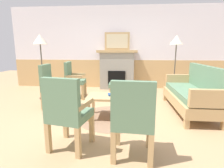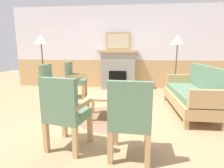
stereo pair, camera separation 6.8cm
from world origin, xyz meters
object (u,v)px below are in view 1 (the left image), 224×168
book_on_table (113,94)px  framed_picture (117,41)px  armchair_by_window_left (73,78)px  floor_lamp_by_couch (176,44)px  coffee_table (113,98)px  floor_lamp_by_chairs (40,43)px  armchair_front_left (133,116)px  fireplace (117,69)px  armchair_front_center (67,111)px  footstool (116,86)px  armchair_near_fireplace (52,84)px  couch (192,94)px

book_on_table → framed_picture: bearing=91.4°
armchair_by_window_left → floor_lamp_by_couch: size_ratio=0.58×
coffee_table → floor_lamp_by_couch: size_ratio=0.57×
armchair_by_window_left → floor_lamp_by_chairs: size_ratio=0.58×
armchair_front_left → fireplace: bearing=95.9°
armchair_front_left → armchair_front_center: same height
book_on_table → armchair_front_left: armchair_front_left is taller
floor_lamp_by_chairs → footstool: bearing=13.4°
armchair_by_window_left → floor_lamp_by_chairs: 1.21m
fireplace → armchair_front_center: fireplace is taller
armchair_near_fireplace → floor_lamp_by_couch: bearing=22.7°
couch → fireplace: bearing=128.4°
coffee_table → footstool: 1.66m
couch → floor_lamp_by_chairs: bearing=168.2°
couch → book_on_table: 1.68m
armchair_front_left → floor_lamp_by_couch: (1.25, 3.05, 0.91)m
armchair_by_window_left → framed_picture: bearing=48.2°
armchair_near_fireplace → armchair_by_window_left: 0.86m
footstool → armchair_near_fireplace: 1.81m
framed_picture → armchair_by_window_left: 1.95m
couch → armchair_front_left: bearing=-126.4°
armchair_by_window_left → armchair_front_left: 3.02m
fireplace → couch: (1.68, -2.12, -0.26)m
armchair_near_fireplace → fireplace: bearing=56.9°
footstool → armchair_front_left: bearing=-82.8°
book_on_table → armchair_front_left: size_ratio=0.18×
floor_lamp_by_couch → floor_lamp_by_chairs: size_ratio=1.00×
coffee_table → armchair_front_left: armchair_front_left is taller
coffee_table → footstool: (-0.03, 1.66, -0.10)m
fireplace → floor_lamp_by_chairs: size_ratio=0.77×
armchair_near_fireplace → floor_lamp_by_couch: 3.38m
armchair_by_window_left → armchair_front_left: size_ratio=1.00×
book_on_table → floor_lamp_by_chairs: floor_lamp_by_chairs is taller
framed_picture → armchair_front_center: 3.90m
book_on_table → armchair_front_left: 1.36m
footstool → floor_lamp_by_chairs: size_ratio=0.24×
armchair_near_fireplace → floor_lamp_by_couch: size_ratio=0.58×
armchair_front_left → armchair_near_fireplace: bearing=134.3°
footstool → floor_lamp_by_chairs: bearing=-166.6°
floor_lamp_by_couch → floor_lamp_by_chairs: same height
floor_lamp_by_chairs → fireplace: bearing=36.1°
fireplace → floor_lamp_by_chairs: (-1.89, -1.38, 0.80)m
fireplace → floor_lamp_by_couch: (1.65, -0.81, 0.80)m
book_on_table → armchair_near_fireplace: 1.49m
footstool → armchair_front_center: 2.86m
coffee_table → armchair_front_left: 1.34m
fireplace → footstool: size_ratio=3.25×
couch → floor_lamp_by_couch: floor_lamp_by_couch is taller
armchair_front_left → coffee_table: bearing=104.8°
fireplace → coffee_table: fireplace is taller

